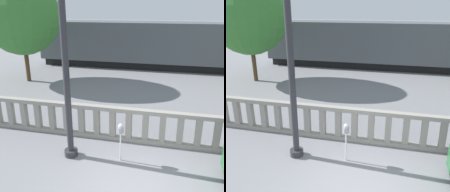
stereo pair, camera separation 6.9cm
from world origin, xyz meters
The scene contains 6 objects.
ground_plane centered at (0.00, 0.00, 0.00)m, with size 160.00×160.00×0.00m, color slate.
balustrade centered at (0.00, 2.50, 0.61)m, with size 14.46×0.24×1.23m.
lamppost centered at (-2.19, 1.19, 3.07)m, with size 0.42×0.42×6.47m.
parking_meter centered at (-0.61, 1.29, 1.00)m, with size 0.18×0.18×1.24m.
train_near centered at (2.04, 13.93, 1.77)m, with size 22.20×2.86×3.95m.
tree_left centered at (-7.94, 8.38, 3.91)m, with size 4.50×4.50×6.16m.
Camera 2 is at (0.71, -5.12, 4.49)m, focal length 40.00 mm.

